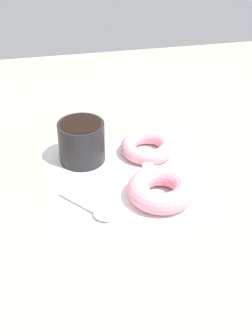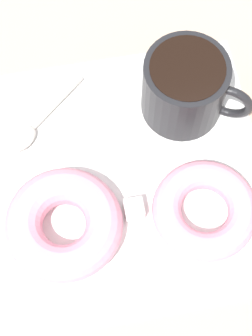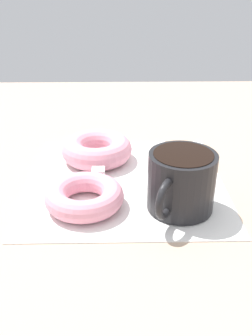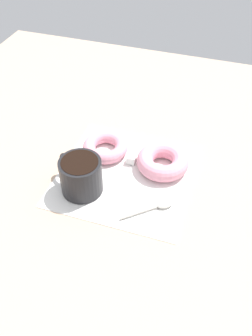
{
  "view_description": "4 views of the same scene",
  "coord_description": "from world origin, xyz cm",
  "views": [
    {
      "loc": [
        -13.53,
        -69.53,
        51.12
      ],
      "look_at": [
        -0.1,
        -1.87,
        2.3
      ],
      "focal_mm": 50.0,
      "sensor_mm": 36.0,
      "label": 1
    },
    {
      "loc": [
        20.86,
        -5.69,
        55.54
      ],
      "look_at": [
        -0.1,
        -1.87,
        2.3
      ],
      "focal_mm": 60.0,
      "sensor_mm": 36.0,
      "label": 2
    },
    {
      "loc": [
        0.81,
        47.66,
        28.32
      ],
      "look_at": [
        -0.1,
        -1.87,
        2.3
      ],
      "focal_mm": 40.0,
      "sensor_mm": 36.0,
      "label": 3
    },
    {
      "loc": [
        -56.2,
        -20.32,
        58.76
      ],
      "look_at": [
        -0.1,
        -1.87,
        2.3
      ],
      "focal_mm": 40.0,
      "sensor_mm": 36.0,
      "label": 4
    }
  ],
  "objects": [
    {
      "name": "napkin",
      "position": [
        -0.1,
        -1.87,
        0.15
      ],
      "size": [
        29.47,
        29.47,
        0.3
      ],
      "primitive_type": "cube",
      "rotation": [
        0.0,
        0.0,
        0.0
      ],
      "color": "white",
      "rests_on": "ground_plane"
    },
    {
      "name": "donut_near_cup",
      "position": [
        4.63,
        -8.94,
        2.16
      ],
      "size": [
        11.72,
        11.72,
        3.73
      ],
      "primitive_type": "torus",
      "color": "pink",
      "rests_on": "napkin"
    },
    {
      "name": "spoon",
      "position": [
        -7.01,
        -11.11,
        0.71
      ],
      "size": [
        8.69,
        9.76,
        0.9
      ],
      "color": "#B7B2A8",
      "rests_on": "napkin"
    },
    {
      "name": "ground_plane",
      "position": [
        0.0,
        0.0,
        -1.0
      ],
      "size": [
        120.0,
        120.0,
        2.0
      ],
      "primitive_type": "cube",
      "color": "tan"
    },
    {
      "name": "coffee_cup",
      "position": [
        -7.07,
        5.75,
        4.38
      ],
      "size": [
        8.81,
        11.09,
        7.88
      ],
      "color": "black",
      "rests_on": "napkin"
    },
    {
      "name": "sugar_cube",
      "position": [
        4.08,
        -1.8,
        1.26
      ],
      "size": [
        1.93,
        1.93,
        1.93
      ],
      "primitive_type": "cube",
      "color": "white",
      "rests_on": "napkin"
    },
    {
      "name": "donut_far",
      "position": [
        5.59,
        5.12,
        1.78
      ],
      "size": [
        10.62,
        10.62,
        2.97
      ],
      "primitive_type": "torus",
      "color": "pink",
      "rests_on": "napkin"
    }
  ]
}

